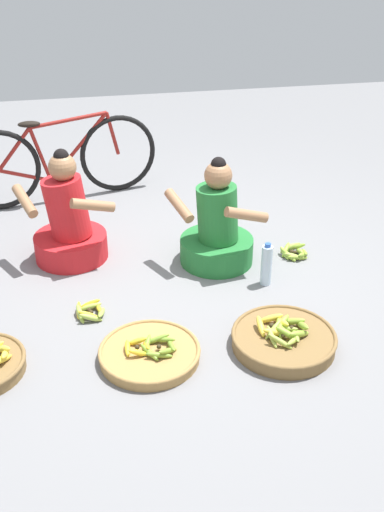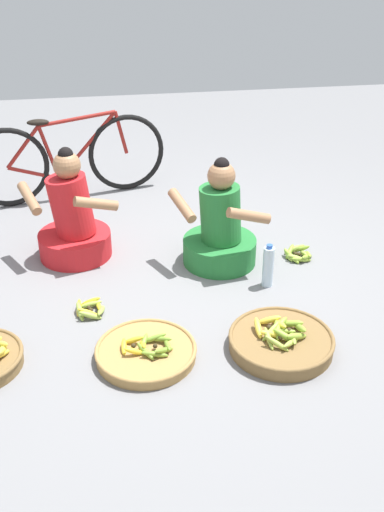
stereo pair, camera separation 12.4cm
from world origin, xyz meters
name	(u,v)px [view 2 (the right image)]	position (x,y,z in m)	size (l,w,h in m)	color
ground_plane	(187,287)	(0.00, 0.00, 0.00)	(10.00, 10.00, 0.00)	slate
vendor_woman_front	(220,231)	(0.28, 0.30, 0.25)	(0.65, 0.53, 0.79)	#237233
vendor_woman_behind	(73,223)	(-0.74, 0.56, 0.27)	(0.70, 0.52, 0.82)	red
bicycle_leaning	(68,158)	(-0.77, 1.62, 0.36)	(1.68, 0.39, 0.73)	black
banana_basket_near_vendor	(281,341)	(0.43, -0.74, 0.05)	(0.61, 0.61, 0.16)	brown
banana_basket_front_right	(146,352)	(-0.34, -0.69, 0.04)	(0.57, 0.57, 0.13)	#A87F47
loose_bananas_front_left	(298,254)	(0.85, 0.26, 0.03)	(0.23, 0.23, 0.10)	#9EB747
loose_bananas_back_right	(90,309)	(-0.65, -0.20, 0.03)	(0.20, 0.21, 0.09)	yellow
water_bottle	(268,266)	(0.53, -0.06, 0.15)	(0.07, 0.07, 0.31)	silver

